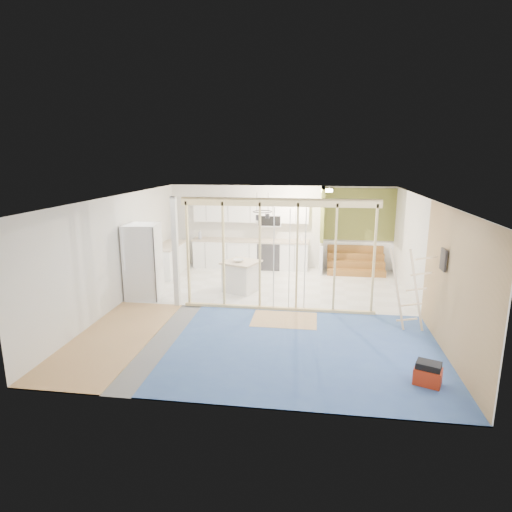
# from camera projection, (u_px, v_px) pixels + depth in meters

# --- Properties ---
(room) EXTENTS (7.01, 8.01, 2.61)m
(room) POSITION_uv_depth(u_px,v_px,m) (265.00, 255.00, 9.65)
(room) COLOR slate
(room) RESTS_ON ground
(floor_overlays) EXTENTS (7.00, 8.00, 0.03)m
(floor_overlays) POSITION_uv_depth(u_px,v_px,m) (268.00, 309.00, 9.99)
(floor_overlays) COLOR white
(floor_overlays) RESTS_ON room
(stud_frame) EXTENTS (4.66, 0.14, 2.60)m
(stud_frame) POSITION_uv_depth(u_px,v_px,m) (256.00, 243.00, 9.61)
(stud_frame) COLOR #EADC8F
(stud_frame) RESTS_ON room
(base_cabinets) EXTENTS (4.45, 2.24, 0.93)m
(base_cabinets) POSITION_uv_depth(u_px,v_px,m) (226.00, 256.00, 13.30)
(base_cabinets) COLOR white
(base_cabinets) RESTS_ON room
(upper_cabinets) EXTENTS (3.60, 0.41, 0.85)m
(upper_cabinets) POSITION_uv_depth(u_px,v_px,m) (253.00, 211.00, 13.32)
(upper_cabinets) COLOR white
(upper_cabinets) RESTS_ON room
(green_partition) EXTENTS (2.25, 1.51, 2.60)m
(green_partition) POSITION_uv_depth(u_px,v_px,m) (346.00, 242.00, 12.98)
(green_partition) COLOR olive
(green_partition) RESTS_ON room
(pot_rack) EXTENTS (0.52, 0.52, 0.72)m
(pot_rack) POSITION_uv_depth(u_px,v_px,m) (262.00, 214.00, 11.35)
(pot_rack) COLOR black
(pot_rack) RESTS_ON room
(sheathing_panel) EXTENTS (0.02, 4.00, 2.60)m
(sheathing_panel) POSITION_uv_depth(u_px,v_px,m) (455.00, 288.00, 7.25)
(sheathing_panel) COLOR tan
(sheathing_panel) RESTS_ON room
(electrical_panel) EXTENTS (0.04, 0.30, 0.40)m
(electrical_panel) POSITION_uv_depth(u_px,v_px,m) (443.00, 260.00, 7.75)
(electrical_panel) COLOR #35353A
(electrical_panel) RESTS_ON room
(ceiling_light) EXTENTS (0.32, 0.32, 0.08)m
(ceiling_light) POSITION_uv_depth(u_px,v_px,m) (327.00, 191.00, 12.07)
(ceiling_light) COLOR #FFEABF
(ceiling_light) RESTS_ON room
(fridge) EXTENTS (0.90, 0.88, 1.88)m
(fridge) POSITION_uv_depth(u_px,v_px,m) (143.00, 262.00, 10.58)
(fridge) COLOR silver
(fridge) RESTS_ON room
(island) EXTENTS (1.09, 1.09, 0.83)m
(island) POSITION_uv_depth(u_px,v_px,m) (241.00, 277.00, 11.18)
(island) COLOR silver
(island) RESTS_ON room
(bowl) EXTENTS (0.35, 0.35, 0.07)m
(bowl) POSITION_uv_depth(u_px,v_px,m) (239.00, 261.00, 11.02)
(bowl) COLOR silver
(bowl) RESTS_ON island
(soap_bottle_a) EXTENTS (0.12, 0.12, 0.31)m
(soap_bottle_a) POSITION_uv_depth(u_px,v_px,m) (200.00, 234.00, 13.49)
(soap_bottle_a) COLOR #A0A5B2
(soap_bottle_a) RESTS_ON base_cabinets
(soap_bottle_b) EXTENTS (0.11, 0.11, 0.19)m
(soap_bottle_b) POSITION_uv_depth(u_px,v_px,m) (302.00, 238.00, 13.26)
(soap_bottle_b) COLOR white
(soap_bottle_b) RESTS_ON base_cabinets
(toolbox) EXTENTS (0.48, 0.43, 0.38)m
(toolbox) POSITION_uv_depth(u_px,v_px,m) (428.00, 374.00, 6.63)
(toolbox) COLOR #B12A10
(toolbox) RESTS_ON room
(ladder) EXTENTS (0.91, 0.08, 1.69)m
(ladder) POSITION_uv_depth(u_px,v_px,m) (409.00, 290.00, 8.57)
(ladder) COLOR beige
(ladder) RESTS_ON room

